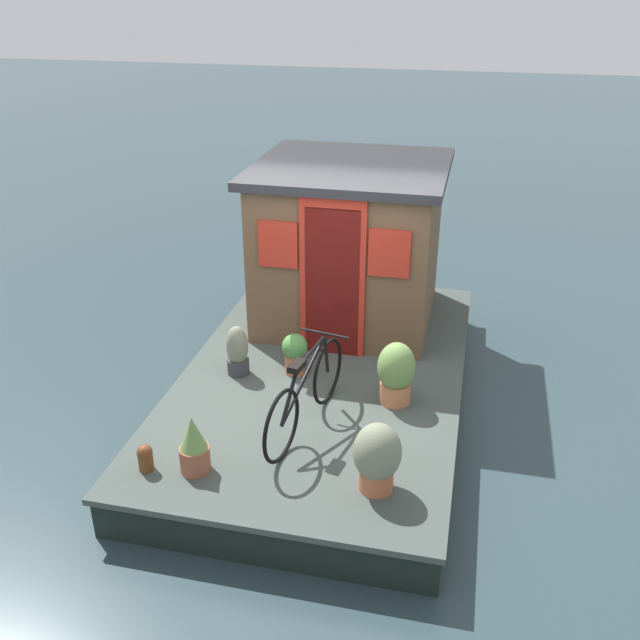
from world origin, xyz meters
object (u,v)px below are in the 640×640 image
object	(u,v)px
potted_plant_geranium	(295,352)
mooring_bollard	(145,457)
potted_plant_ivy	(396,373)
potted_plant_succulent	(237,352)
bicycle	(306,393)
potted_plant_lavender	(377,456)
houseboat_cabin	(350,243)
potted_plant_basil	(194,446)

from	to	relation	value
potted_plant_geranium	mooring_bollard	distance (m)	2.07
potted_plant_ivy	potted_plant_geranium	xyz separation A→B (m)	(0.33, 1.12, -0.08)
potted_plant_succulent	potted_plant_geranium	size ratio (longest dim) A/B	1.23
mooring_bollard	bicycle	bearing A→B (deg)	-52.30
bicycle	potted_plant_succulent	xyz separation A→B (m)	(0.81, 0.95, -0.11)
potted_plant_lavender	houseboat_cabin	bearing A→B (deg)	14.87
potted_plant_ivy	mooring_bollard	bearing A→B (deg)	128.60
potted_plant_basil	potted_plant_lavender	bearing A→B (deg)	-85.89
potted_plant_lavender	potted_plant_succulent	xyz separation A→B (m)	(1.54, 1.73, -0.06)
houseboat_cabin	potted_plant_lavender	bearing A→B (deg)	-165.13
potted_plant_basil	potted_plant_ivy	bearing A→B (deg)	-46.20
houseboat_cabin	potted_plant_lavender	distance (m)	3.38
potted_plant_geranium	potted_plant_lavender	bearing A→B (deg)	-145.93
bicycle	potted_plant_basil	world-z (taller)	bicycle
potted_plant_lavender	mooring_bollard	distance (m)	2.00
potted_plant_ivy	potted_plant_basil	size ratio (longest dim) A/B	1.21
potted_plant_lavender	potted_plant_basil	distance (m)	1.57
potted_plant_basil	bicycle	bearing A→B (deg)	-42.89
potted_plant_succulent	potted_plant_geranium	bearing A→B (deg)	-75.72
potted_plant_ivy	mooring_bollard	xyz separation A→B (m)	(-1.56, 1.96, -0.20)
potted_plant_lavender	bicycle	bearing A→B (deg)	47.02
potted_plant_succulent	mooring_bollard	size ratio (longest dim) A/B	2.23
houseboat_cabin	mooring_bollard	size ratio (longest dim) A/B	8.79
bicycle	potted_plant_succulent	bearing A→B (deg)	49.50
mooring_bollard	potted_plant_geranium	bearing A→B (deg)	-23.86
bicycle	potted_plant_lavender	world-z (taller)	bicycle
bicycle	potted_plant_geranium	distance (m)	1.04
houseboat_cabin	bicycle	xyz separation A→B (m)	(-2.48, -0.07, -0.59)
bicycle	potted_plant_ivy	distance (m)	0.99
potted_plant_basil	houseboat_cabin	bearing A→B (deg)	-12.08
bicycle	potted_plant_succulent	size ratio (longest dim) A/B	2.98
potted_plant_ivy	bicycle	bearing A→B (deg)	129.96
potted_plant_ivy	potted_plant_geranium	world-z (taller)	potted_plant_ivy
potted_plant_ivy	potted_plant_lavender	bearing A→B (deg)	-179.09
bicycle	potted_plant_ivy	size ratio (longest dim) A/B	2.56
potted_plant_ivy	potted_plant_succulent	world-z (taller)	potted_plant_ivy
potted_plant_geranium	mooring_bollard	world-z (taller)	potted_plant_geranium
houseboat_cabin	potted_plant_geranium	bearing A→B (deg)	169.02
houseboat_cabin	potted_plant_basil	xyz separation A→B (m)	(-3.32, 0.71, -0.71)
houseboat_cabin	mooring_bollard	distance (m)	3.68
houseboat_cabin	potted_plant_geranium	distance (m)	1.70
potted_plant_geranium	potted_plant_basil	distance (m)	1.85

